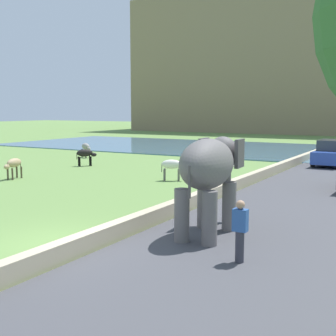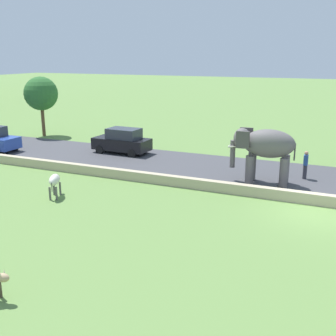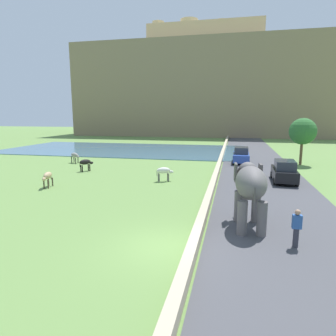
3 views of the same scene
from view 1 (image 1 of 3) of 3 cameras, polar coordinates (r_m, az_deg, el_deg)
ground_plane at (r=13.51m, az=-13.81°, el=-9.31°), size 220.00×220.00×0.00m
barrier_wall at (r=28.62m, az=13.80°, el=0.04°), size 0.40×110.00×0.54m
lake at (r=47.50m, az=0.80°, el=2.83°), size 36.00×18.00×0.08m
hill_distant at (r=84.02m, az=19.93°, el=12.17°), size 64.00×28.00×22.88m
elephant at (r=13.60m, az=5.28°, el=-0.22°), size 1.60×3.51×2.99m
person_beside_elephant at (r=11.38m, az=9.08°, el=-7.79°), size 0.36×0.22×1.63m
car_blue at (r=32.27m, az=19.79°, el=1.75°), size 1.82×4.01×1.80m
cow_tan at (r=26.37m, az=-18.92°, el=0.48°), size 0.63×1.42×1.15m
cow_grey at (r=36.72m, az=-10.34°, el=2.61°), size 1.39×0.92×1.15m
cow_white at (r=24.35m, az=0.59°, el=0.33°), size 1.40×0.89×1.15m
cow_black at (r=31.21m, az=-10.38°, el=1.78°), size 1.09×1.32×1.15m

